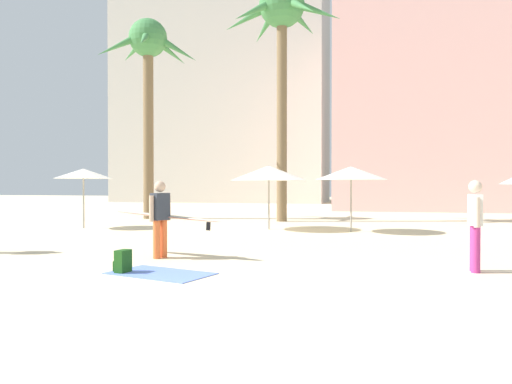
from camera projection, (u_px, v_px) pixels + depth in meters
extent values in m
plane|color=beige|center=(110.00, 318.00, 5.92)|extent=(120.00, 120.00, 0.00)
cube|color=beige|center=(470.00, 104.00, 32.98)|extent=(17.43, 10.95, 14.06)
cube|color=#BCB7AD|center=(223.00, 31.00, 46.95)|extent=(19.61, 8.11, 32.50)
cylinder|color=brown|center=(148.00, 129.00, 23.28)|extent=(0.48, 0.48, 8.52)
sphere|color=#428447|center=(148.00, 38.00, 23.22)|extent=(1.79, 1.79, 1.79)
cone|color=#428447|center=(177.00, 49.00, 23.11)|extent=(2.11, 0.69, 1.47)
cone|color=#428447|center=(171.00, 52.00, 24.44)|extent=(1.17, 2.18, 1.09)
cone|color=#428447|center=(134.00, 51.00, 24.38)|extent=(2.00, 1.65, 0.96)
cone|color=#428447|center=(118.00, 46.00, 22.56)|extent=(1.81, 1.69, 1.44)
cone|color=#428447|center=(144.00, 39.00, 21.80)|extent=(1.05, 2.15, 1.30)
cylinder|color=brown|center=(282.00, 113.00, 21.57)|extent=(0.45, 0.45, 9.46)
sphere|color=#428447|center=(282.00, 5.00, 21.50)|extent=(1.99, 1.99, 1.99)
cone|color=#428447|center=(316.00, 11.00, 20.99)|extent=(2.27, 0.68, 1.31)
cone|color=#428447|center=(301.00, 22.00, 22.74)|extent=(1.35, 2.25, 1.08)
cone|color=#428447|center=(266.00, 26.00, 22.85)|extent=(1.75, 1.98, 1.40)
cone|color=#428447|center=(248.00, 18.00, 21.78)|extent=(2.23, 0.55, 1.37)
cone|color=#428447|center=(254.00, 10.00, 20.65)|extent=(1.76, 1.92, 1.50)
cone|color=#428447|center=(300.00, 6.00, 20.18)|extent=(1.75, 1.95, 1.45)
cylinder|color=gray|center=(351.00, 199.00, 16.71)|extent=(0.06, 0.06, 2.23)
cone|color=white|center=(351.00, 173.00, 16.70)|extent=(2.43, 2.43, 0.45)
cylinder|color=gray|center=(84.00, 198.00, 18.25)|extent=(0.06, 0.06, 2.20)
cone|color=white|center=(83.00, 174.00, 18.24)|extent=(2.09, 2.09, 0.37)
cylinder|color=gray|center=(269.00, 198.00, 17.68)|extent=(0.06, 0.06, 2.29)
cone|color=white|center=(269.00, 173.00, 17.66)|extent=(2.77, 2.77, 0.53)
cube|color=#6684E0|center=(160.00, 273.00, 8.86)|extent=(2.05, 1.53, 0.01)
cube|color=#1B4A17|center=(123.00, 261.00, 8.95)|extent=(0.22, 0.32, 0.42)
cube|color=#153B12|center=(118.00, 266.00, 8.99)|extent=(0.09, 0.22, 0.18)
cylinder|color=orange|center=(157.00, 239.00, 10.68)|extent=(0.21, 0.21, 0.83)
cylinder|color=orange|center=(163.00, 239.00, 10.85)|extent=(0.21, 0.21, 0.83)
cube|color=#333842|center=(160.00, 206.00, 10.76)|extent=(0.35, 0.45, 0.59)
sphere|color=#D1A889|center=(160.00, 187.00, 10.75)|extent=(0.31, 0.31, 0.24)
cylinder|color=#D1A889|center=(152.00, 209.00, 10.55)|extent=(0.13, 0.13, 0.56)
cylinder|color=#D1A889|center=(168.00, 208.00, 10.96)|extent=(0.13, 0.13, 0.56)
ellipsoid|color=beige|center=(166.00, 216.00, 11.05)|extent=(2.85, 1.02, 0.21)
ellipsoid|color=#B63B2A|center=(166.00, 216.00, 11.05)|extent=(2.87, 1.04, 0.18)
cube|color=black|center=(208.00, 226.00, 10.52)|extent=(0.11, 0.04, 0.19)
cylinder|color=#B7337F|center=(476.00, 249.00, 8.97)|extent=(0.17, 0.17, 0.86)
cylinder|color=#B7337F|center=(474.00, 248.00, 9.16)|extent=(0.17, 0.17, 0.86)
cube|color=white|center=(475.00, 210.00, 9.05)|extent=(0.25, 0.41, 0.57)
sphere|color=beige|center=(475.00, 187.00, 9.05)|extent=(0.26, 0.26, 0.24)
cylinder|color=beige|center=(477.00, 212.00, 8.82)|extent=(0.11, 0.11, 0.54)
cylinder|color=beige|center=(474.00, 211.00, 9.29)|extent=(0.11, 0.11, 0.54)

